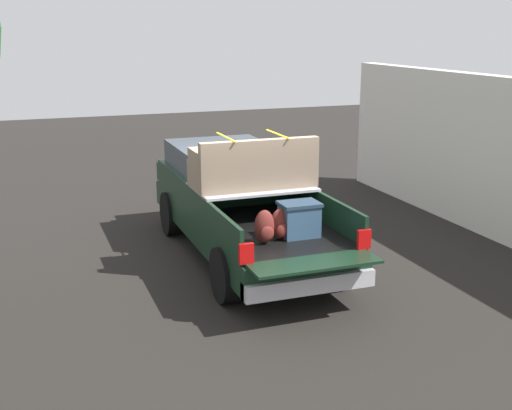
# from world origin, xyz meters

# --- Properties ---
(ground_plane) EXTENTS (40.00, 40.00, 0.00)m
(ground_plane) POSITION_xyz_m (0.00, 0.00, 0.00)
(ground_plane) COLOR black
(pickup_truck) EXTENTS (6.05, 2.06, 2.23)m
(pickup_truck) POSITION_xyz_m (0.35, -0.00, 0.95)
(pickup_truck) COLOR black
(pickup_truck) RESTS_ON ground_plane
(building_facade) EXTENTS (10.92, 0.36, 3.04)m
(building_facade) POSITION_xyz_m (-0.85, -4.92, 1.52)
(building_facade) COLOR silver
(building_facade) RESTS_ON ground_plane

